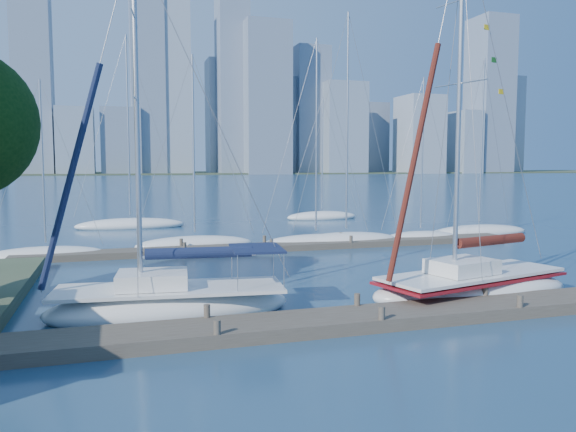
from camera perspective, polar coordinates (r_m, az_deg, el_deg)
name	(u,v)px	position (r m, az deg, el deg)	size (l,w,h in m)	color
ground	(369,324)	(18.31, 8.19, -10.85)	(700.00, 700.00, 0.00)	#18344D
near_dock	(369,318)	(18.26, 8.20, -10.25)	(26.00, 2.00, 0.40)	#443C31
far_dock	(284,246)	(33.65, -0.40, -3.11)	(30.00, 1.80, 0.36)	#443C31
far_shore	(129,174)	(336.01, -15.87, 4.15)	(800.00, 100.00, 1.50)	#38472D
sailboat_navy	(170,286)	(19.38, -11.90, -6.95)	(8.40, 3.55, 12.76)	silver
sailboat_maroon	(472,268)	(22.52, 18.20, -5.04)	(8.69, 4.57, 14.29)	silver
bg_boat_0	(46,254)	(33.22, -23.35, -3.59)	(6.50, 3.72, 9.86)	silver
bg_boat_1	(195,244)	(34.74, -9.42, -2.80)	(7.49, 4.07, 11.94)	silver
bg_boat_2	(316,241)	(35.47, 2.86, -2.56)	(7.00, 2.68, 13.11)	silver
bg_boat_3	(346,240)	(36.04, 5.93, -2.41)	(7.14, 2.33, 14.81)	silver
bg_boat_4	(421,237)	(38.59, 13.31, -2.10)	(5.70, 2.70, 11.06)	silver
bg_boat_5	(479,231)	(42.82, 18.84, -1.50)	(8.09, 5.01, 12.90)	silver
bg_boat_6	(131,224)	(46.73, -15.69, -0.83)	(8.64, 2.68, 15.55)	silver
bg_boat_7	(322,216)	(52.50, 3.47, -0.04)	(6.98, 2.87, 11.50)	silver
skyline	(171,106)	(309.14, -11.77, 10.87)	(503.06, 51.31, 123.46)	gray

